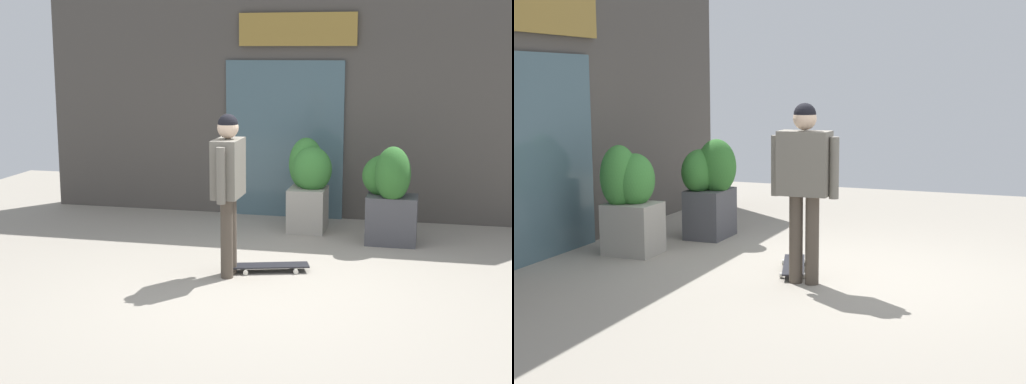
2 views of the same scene
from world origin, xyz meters
The scene contains 6 objects.
ground_plane centered at (0.00, 0.00, 0.00)m, with size 12.00×12.00×0.00m, color gray.
building_facade centered at (-0.01, 3.29, 1.68)m, with size 7.69×0.31×3.39m.
skateboarder centered at (-0.34, 0.22, 1.05)m, with size 0.26×0.66×1.71m.
skateboard centered at (0.05, 0.45, 0.06)m, with size 0.86×0.45×0.08m.
planter_box_left centered at (0.15, 2.43, 0.67)m, with size 0.59×0.66×1.21m.
planter_box_right centered at (1.22, 1.95, 0.64)m, with size 0.69×0.63×1.21m.
Camera 2 is at (-6.84, -1.91, 1.91)m, focal length 51.96 mm.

